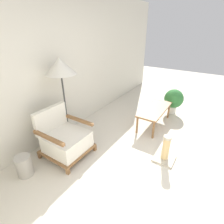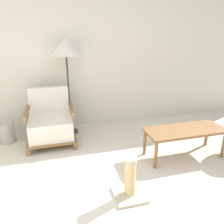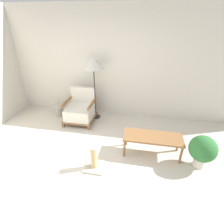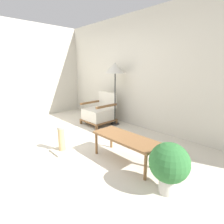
{
  "view_description": "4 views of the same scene",
  "coord_description": "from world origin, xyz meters",
  "px_view_note": "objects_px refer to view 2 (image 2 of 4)",
  "views": [
    {
      "loc": [
        -2.23,
        -0.17,
        2.05
      ],
      "look_at": [
        0.3,
        1.44,
        0.55
      ],
      "focal_mm": 28.0,
      "sensor_mm": 36.0,
      "label": 1
    },
    {
      "loc": [
        -0.49,
        -1.47,
        1.66
      ],
      "look_at": [
        0.3,
        1.44,
        0.55
      ],
      "focal_mm": 35.0,
      "sensor_mm": 36.0,
      "label": 2
    },
    {
      "loc": [
        0.93,
        -1.88,
        2.36
      ],
      "look_at": [
        0.3,
        1.44,
        0.55
      ],
      "focal_mm": 28.0,
      "sensor_mm": 36.0,
      "label": 3
    },
    {
      "loc": [
        2.88,
        -1.01,
        1.45
      ],
      "look_at": [
        0.3,
        1.44,
        0.55
      ],
      "focal_mm": 28.0,
      "sensor_mm": 36.0,
      "label": 4
    }
  ],
  "objects_px": {
    "armchair": "(51,123)",
    "coffee_table": "(185,132)",
    "floor_lamp": "(66,49)",
    "scratching_post": "(130,182)",
    "vase": "(7,132)"
  },
  "relations": [
    {
      "from": "coffee_table",
      "to": "floor_lamp",
      "type": "bearing_deg",
      "value": 140.6
    },
    {
      "from": "vase",
      "to": "armchair",
      "type": "bearing_deg",
      "value": -14.01
    },
    {
      "from": "coffee_table",
      "to": "vase",
      "type": "xyz_separation_m",
      "value": [
        -2.47,
        1.11,
        -0.2
      ]
    },
    {
      "from": "armchair",
      "to": "coffee_table",
      "type": "height_order",
      "value": "armchair"
    },
    {
      "from": "vase",
      "to": "scratching_post",
      "type": "xyz_separation_m",
      "value": [
        1.47,
        -1.68,
        0.0
      ]
    },
    {
      "from": "armchair",
      "to": "coffee_table",
      "type": "distance_m",
      "value": 2.01
    },
    {
      "from": "armchair",
      "to": "floor_lamp",
      "type": "xyz_separation_m",
      "value": [
        0.33,
        0.26,
        1.1
      ]
    },
    {
      "from": "floor_lamp",
      "to": "scratching_post",
      "type": "distance_m",
      "value": 2.21
    },
    {
      "from": "coffee_table",
      "to": "vase",
      "type": "distance_m",
      "value": 2.71
    },
    {
      "from": "vase",
      "to": "scratching_post",
      "type": "relative_size",
      "value": 0.71
    },
    {
      "from": "scratching_post",
      "to": "vase",
      "type": "bearing_deg",
      "value": 131.16
    },
    {
      "from": "floor_lamp",
      "to": "coffee_table",
      "type": "height_order",
      "value": "floor_lamp"
    },
    {
      "from": "coffee_table",
      "to": "vase",
      "type": "bearing_deg",
      "value": 155.85
    },
    {
      "from": "armchair",
      "to": "scratching_post",
      "type": "distance_m",
      "value": 1.7
    },
    {
      "from": "vase",
      "to": "coffee_table",
      "type": "bearing_deg",
      "value": -24.15
    }
  ]
}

